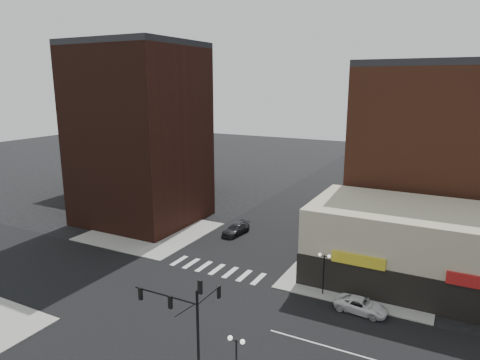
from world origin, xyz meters
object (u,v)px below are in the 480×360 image
at_px(traffic_signal, 189,312).
at_px(white_suv, 361,305).
at_px(dark_sedan_north, 236,229).
at_px(street_lamp_se_a, 236,351).
at_px(street_lamp_ne, 324,263).

distance_m(traffic_signal, white_suv, 17.34).
bearing_deg(dark_sedan_north, white_suv, -25.93).
bearing_deg(traffic_signal, white_suv, 58.55).
bearing_deg(dark_sedan_north, street_lamp_se_a, -54.87).
bearing_deg(white_suv, street_lamp_se_a, 165.63).
distance_m(street_lamp_se_a, street_lamp_ne, 16.03).
xyz_separation_m(street_lamp_se_a, white_suv, (5.00, 14.50, -2.64)).
distance_m(white_suv, dark_sedan_north, 23.27).
relative_size(street_lamp_se_a, street_lamp_ne, 1.00).
xyz_separation_m(traffic_signal, street_lamp_ne, (4.76, 15.83, -1.67)).
height_order(white_suv, dark_sedan_north, dark_sedan_north).
height_order(traffic_signal, street_lamp_ne, traffic_signal).
distance_m(street_lamp_ne, white_suv, 5.02).
relative_size(street_lamp_se_a, dark_sedan_north, 0.86).
bearing_deg(street_lamp_ne, traffic_signal, -106.75).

